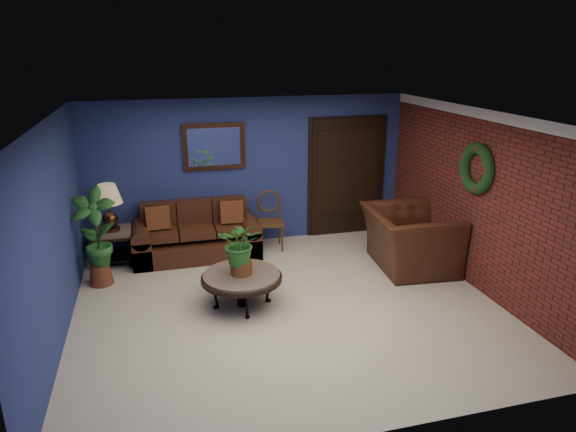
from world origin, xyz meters
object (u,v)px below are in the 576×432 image
object	(u,v)px
coffee_table	(242,278)
side_chair	(270,216)
end_table	(113,238)
armchair	(409,239)
table_lamp	(108,202)
sofa	(196,238)

from	to	relation	value
coffee_table	side_chair	xyz separation A→B (m)	(0.83, 1.95, 0.15)
coffee_table	end_table	distance (m)	2.55
side_chair	armchair	world-z (taller)	side_chair
end_table	armchair	xyz separation A→B (m)	(4.45, -1.29, 0.03)
end_table	armchair	distance (m)	4.63
table_lamp	end_table	bearing A→B (deg)	-45.00
table_lamp	armchair	xyz separation A→B (m)	(4.45, -1.29, -0.57)
sofa	armchair	size ratio (longest dim) A/B	1.44
sofa	table_lamp	size ratio (longest dim) A/B	2.82
coffee_table	armchair	bearing A→B (deg)	12.26
end_table	side_chair	size ratio (longest dim) A/B	0.63
coffee_table	armchair	size ratio (longest dim) A/B	0.76
end_table	side_chair	xyz separation A→B (m)	(2.55, 0.07, 0.13)
table_lamp	side_chair	distance (m)	2.59
coffee_table	table_lamp	size ratio (longest dim) A/B	1.50
end_table	armchair	world-z (taller)	armchair
armchair	end_table	bearing A→B (deg)	78.76
end_table	table_lamp	xyz separation A→B (m)	(-0.00, 0.00, 0.60)
side_chair	armchair	size ratio (longest dim) A/B	0.70
armchair	table_lamp	bearing A→B (deg)	78.76
coffee_table	armchair	world-z (taller)	armchair
sofa	table_lamp	world-z (taller)	table_lamp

